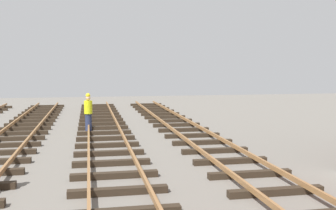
% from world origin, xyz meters
% --- Properties ---
extents(track_worker_distant, '(0.40, 0.40, 1.87)m').
position_xyz_m(track_worker_distant, '(-3.14, 18.62, 0.93)').
color(track_worker_distant, '#262D4C').
rests_on(track_worker_distant, ground).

